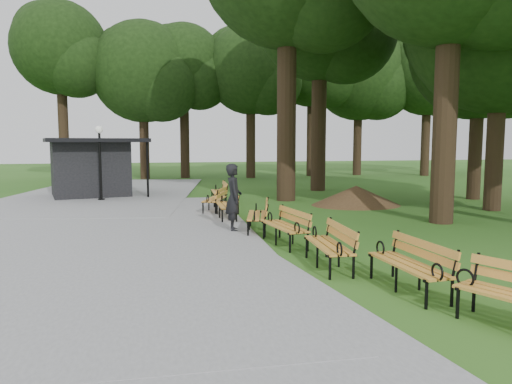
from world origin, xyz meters
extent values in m
plane|color=#295B1A|center=(0.00, 0.00, 0.00)|extent=(100.00, 100.00, 0.00)
cube|color=gray|center=(-4.00, 3.00, 0.03)|extent=(12.00, 38.00, 0.06)
imported|color=black|center=(-0.57, 2.93, 0.94)|extent=(0.50, 0.71, 1.88)
cylinder|color=black|center=(-4.82, 10.93, 1.45)|extent=(0.10, 0.10, 2.91)
sphere|color=white|center=(-4.82, 10.93, 3.00)|extent=(0.32, 0.32, 0.32)
cone|color=#47301C|center=(5.10, 7.27, 0.39)|extent=(2.97, 2.97, 0.77)
cylinder|color=black|center=(5.89, 2.87, 3.94)|extent=(0.70, 0.70, 7.87)
cylinder|color=black|center=(9.35, 4.88, 3.10)|extent=(0.60, 0.60, 6.20)
sphere|color=black|center=(9.35, 4.88, 6.78)|extent=(6.61, 6.61, 6.61)
cylinder|color=black|center=(2.85, 9.37, 4.55)|extent=(0.80, 0.80, 9.11)
cylinder|color=black|center=(5.66, 13.09, 4.03)|extent=(0.76, 0.76, 8.07)
sphere|color=black|center=(5.66, 13.09, 8.83)|extent=(6.59, 6.59, 6.59)
cylinder|color=black|center=(10.97, 8.01, 2.91)|extent=(0.56, 0.56, 5.82)
sphere|color=black|center=(10.97, 8.01, 6.37)|extent=(5.82, 5.82, 5.82)
camera|label=1|loc=(-2.83, -9.80, 2.45)|focal=33.04mm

